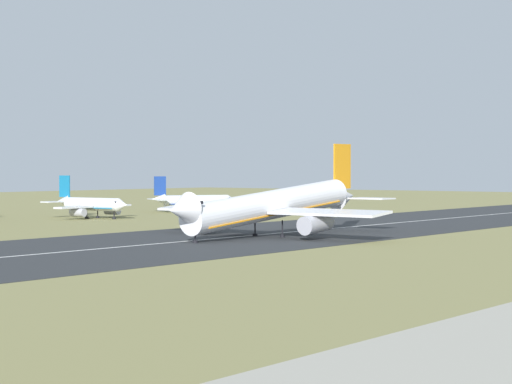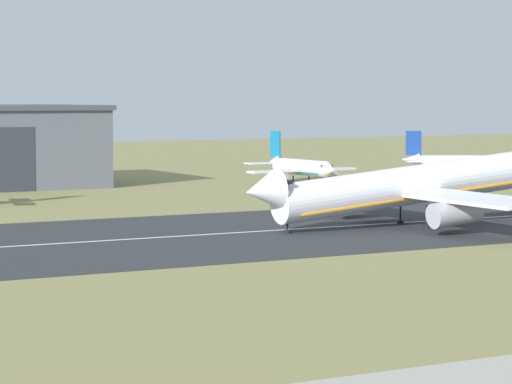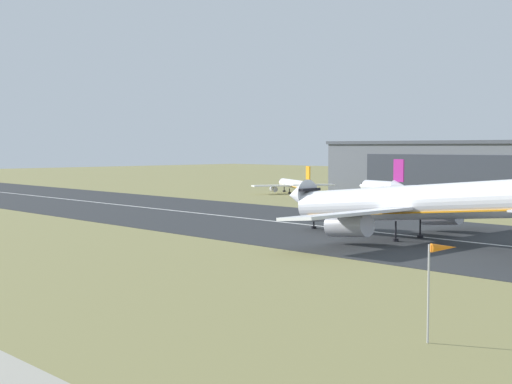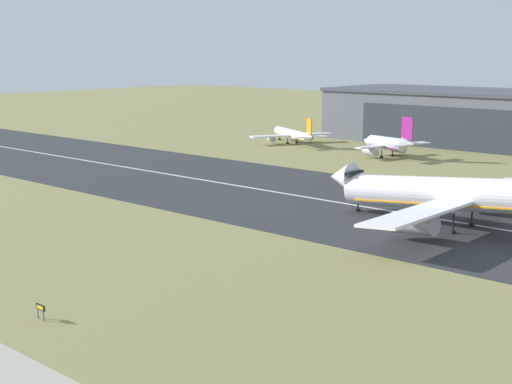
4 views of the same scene
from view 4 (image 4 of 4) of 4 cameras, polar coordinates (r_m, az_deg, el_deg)
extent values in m
plane|color=olive|center=(77.86, -12.91, -7.89)|extent=(672.55, 672.55, 0.00)
cube|color=#2B2D30|center=(117.24, 9.24, -1.28)|extent=(432.55, 46.23, 0.06)
cube|color=silver|center=(117.23, 9.24, -1.26)|extent=(389.29, 0.70, 0.01)
cube|color=slate|center=(207.42, 16.13, 5.73)|extent=(71.72, 33.21, 13.71)
cube|color=#424751|center=(206.90, 16.24, 7.74)|extent=(72.72, 34.21, 0.90)
cube|color=#2D333D|center=(192.65, 13.99, 5.04)|extent=(43.03, 0.12, 10.97)
cylinder|color=white|center=(104.71, 16.46, -0.19)|extent=(39.13, 5.65, 8.24)
cone|color=white|center=(115.51, 6.85, 1.22)|extent=(4.81, 4.87, 5.14)
cube|color=black|center=(114.01, 7.82, 1.55)|extent=(1.23, 4.08, 0.54)
cube|color=orange|center=(104.97, 16.42, -0.90)|extent=(34.86, 5.31, 3.34)
cube|color=white|center=(116.18, 18.77, 0.34)|extent=(6.31, 19.94, 0.93)
cylinder|color=#A8A8B2|center=(115.54, 17.87, -0.53)|extent=(6.51, 3.10, 3.50)
cube|color=white|center=(94.55, 12.72, -1.72)|extent=(6.31, 19.94, 0.93)
cylinder|color=#A8A8B2|center=(96.85, 12.54, -2.46)|extent=(6.51, 3.10, 3.50)
cylinder|color=black|center=(114.35, 8.17, -0.85)|extent=(0.24, 0.24, 2.84)
cylinder|color=black|center=(114.61, 8.15, -1.44)|extent=(0.84, 0.84, 0.44)
cylinder|color=black|center=(108.13, 16.89, -1.93)|extent=(0.24, 0.24, 2.84)
cylinder|color=black|center=(108.40, 16.85, -2.55)|extent=(0.84, 0.84, 0.44)
cylinder|color=black|center=(103.11, 15.50, -2.48)|extent=(0.24, 0.24, 2.84)
cylinder|color=black|center=(103.39, 15.47, -3.13)|extent=(0.84, 0.84, 0.44)
cylinder|color=white|center=(197.06, 2.89, 4.67)|extent=(18.40, 10.91, 2.35)
cone|color=white|center=(206.84, 1.64, 4.99)|extent=(2.96, 3.06, 2.35)
cone|color=white|center=(187.03, 4.33, 4.44)|extent=(3.48, 3.17, 2.12)
cube|color=black|center=(205.72, 1.77, 5.09)|extent=(1.89, 2.28, 0.44)
cube|color=orange|center=(197.14, 2.89, 4.49)|extent=(16.62, 9.93, 0.20)
cube|color=white|center=(200.26, 4.55, 4.64)|extent=(7.45, 10.85, 0.40)
cylinder|color=#A8A8B2|center=(200.52, 4.25, 4.37)|extent=(3.39, 2.69, 1.46)
cube|color=white|center=(194.83, 1.10, 4.49)|extent=(7.45, 10.85, 0.40)
cylinder|color=#A8A8B2|center=(195.82, 1.26, 4.23)|extent=(3.39, 2.69, 1.46)
cube|color=orange|center=(187.11, 4.29, 5.29)|extent=(2.41, 1.41, 4.00)
cube|color=white|center=(188.39, 5.14, 4.45)|extent=(3.63, 4.23, 0.24)
cube|color=white|center=(185.77, 3.50, 4.38)|extent=(3.63, 4.23, 0.24)
cylinder|color=black|center=(205.00, 1.89, 4.39)|extent=(0.24, 0.24, 1.52)
cylinder|color=black|center=(205.07, 1.89, 4.24)|extent=(0.84, 0.84, 0.44)
cylinder|color=black|center=(197.78, 3.27, 4.13)|extent=(0.24, 0.24, 1.52)
cylinder|color=black|center=(197.85, 3.27, 3.97)|extent=(0.84, 0.84, 0.44)
cylinder|color=black|center=(196.61, 2.53, 4.09)|extent=(0.24, 0.24, 1.52)
cylinder|color=black|center=(196.67, 2.53, 3.94)|extent=(0.84, 0.84, 0.44)
cylinder|color=silver|center=(174.25, 10.40, 3.87)|extent=(10.61, 5.24, 3.06)
cone|color=silver|center=(178.72, 8.90, 4.10)|extent=(3.36, 3.59, 3.06)
cone|color=silver|center=(169.53, 12.11, 3.79)|extent=(4.19, 3.50, 2.76)
cube|color=black|center=(177.59, 9.25, 4.24)|extent=(1.65, 2.78, 0.44)
cube|color=#991E7A|center=(174.36, 10.39, 3.59)|extent=(9.59, 4.86, 0.20)
cube|color=silver|center=(178.34, 11.54, 3.82)|extent=(3.64, 7.88, 0.40)
cylinder|color=#A8A8B2|center=(178.31, 11.29, 3.44)|extent=(4.30, 2.73, 1.90)
cube|color=silver|center=(170.65, 9.11, 3.58)|extent=(3.64, 7.88, 0.40)
cylinder|color=#A8A8B2|center=(171.52, 9.14, 3.21)|extent=(4.30, 2.73, 1.90)
cube|color=#991E7A|center=(169.48, 12.02, 5.01)|extent=(3.31, 1.01, 5.20)
cube|color=silver|center=(172.53, 12.93, 3.85)|extent=(3.88, 5.21, 0.24)
cube|color=silver|center=(166.79, 11.18, 3.68)|extent=(3.88, 5.21, 0.24)
cylinder|color=black|center=(177.24, 9.46, 3.22)|extent=(0.24, 0.24, 1.84)
cylinder|color=black|center=(177.34, 9.46, 3.00)|extent=(0.84, 0.84, 0.44)
cylinder|color=black|center=(175.70, 10.86, 3.10)|extent=(0.24, 0.24, 1.84)
cylinder|color=black|center=(175.80, 10.85, 2.88)|extent=(0.84, 0.84, 0.44)
cylinder|color=black|center=(173.05, 10.02, 3.01)|extent=(0.24, 0.24, 1.84)
cylinder|color=black|center=(173.15, 10.02, 2.78)|extent=(0.84, 0.84, 0.44)
cylinder|color=#4C4C51|center=(71.99, -17.04, -9.29)|extent=(0.10, 0.10, 0.98)
cylinder|color=#4C4C51|center=(71.21, -16.62, -9.49)|extent=(0.10, 0.10, 0.98)
cube|color=black|center=(71.34, -16.86, -8.81)|extent=(1.39, 0.12, 0.54)
cube|color=yellow|center=(71.31, -16.91, -8.83)|extent=(1.06, 0.02, 0.33)
camera|label=1|loc=(174.48, -50.24, 2.64)|focal=70.00mm
camera|label=2|loc=(135.01, -60.75, 1.62)|focal=85.00mm
camera|label=3|loc=(21.28, 86.45, -35.03)|focal=50.00mm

